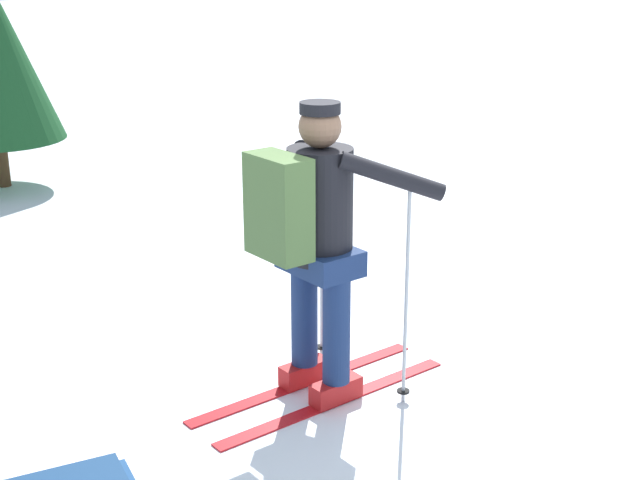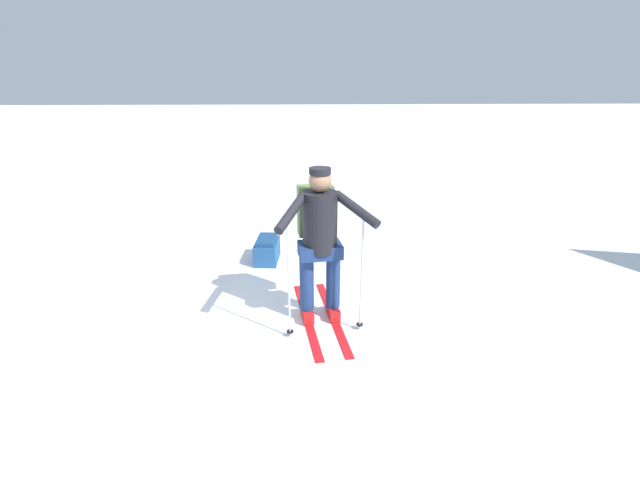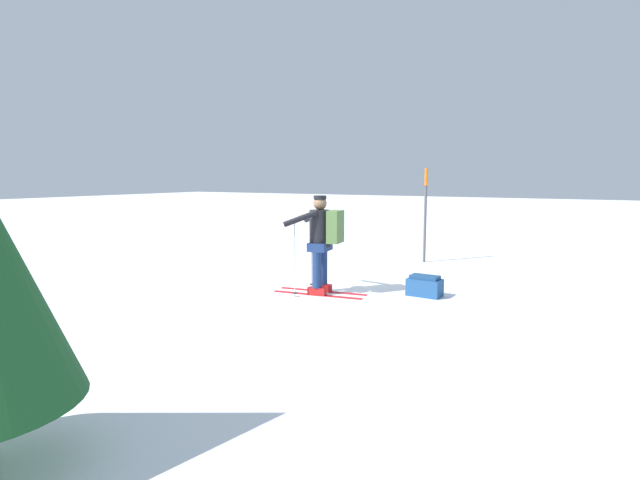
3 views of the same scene
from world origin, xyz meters
name	(u,v)px [view 3 (image 3 of 3)]	position (x,y,z in m)	size (l,w,h in m)	color
ground_plane	(314,284)	(0.00, 0.00, 0.00)	(80.00, 80.00, 0.00)	white
skier	(322,237)	(0.48, -0.56, 0.96)	(1.60, 0.99, 1.64)	red
dropped_backpack	(425,286)	(2.03, 0.12, 0.16)	(0.57, 0.35, 0.35)	navy
trail_marker	(425,208)	(1.02, 3.30, 1.24)	(0.07, 0.07, 2.14)	#4C4C51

